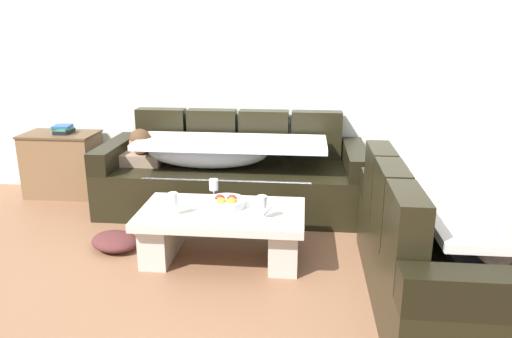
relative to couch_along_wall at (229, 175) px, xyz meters
name	(u,v)px	position (x,y,z in m)	size (l,w,h in m)	color
ground_plane	(228,300)	(0.24, -1.62, -0.33)	(14.00, 14.00, 0.00)	brown
back_wall	(259,60)	(0.24, 0.53, 1.02)	(9.00, 0.10, 2.70)	white
couch_along_wall	(229,175)	(0.00, 0.00, 0.00)	(2.41, 0.92, 0.88)	black
couch_near_window	(447,254)	(1.58, -1.52, 0.00)	(0.92, 1.75, 0.88)	black
coffee_table	(222,228)	(0.11, -1.04, -0.09)	(1.20, 0.68, 0.38)	beige
fruit_bowl	(226,203)	(0.13, -1.00, 0.09)	(0.28, 0.28, 0.10)	silver
wine_glass_near_left	(173,200)	(-0.21, -1.17, 0.17)	(0.07, 0.07, 0.17)	silver
wine_glass_near_right	(262,203)	(0.41, -1.17, 0.17)	(0.07, 0.07, 0.17)	silver
wine_glass_far_back	(214,186)	(0.01, -0.83, 0.17)	(0.07, 0.07, 0.17)	silver
open_magazine	(250,208)	(0.31, -1.00, 0.06)	(0.28, 0.21, 0.01)	white
side_cabinet	(63,164)	(-1.74, 0.23, -0.01)	(0.72, 0.44, 0.64)	brown
book_stack_on_cabinet	(63,129)	(-1.69, 0.23, 0.35)	(0.18, 0.21, 0.08)	black
crumpled_garment	(115,241)	(-0.75, -0.97, -0.27)	(0.40, 0.32, 0.12)	#4C2323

